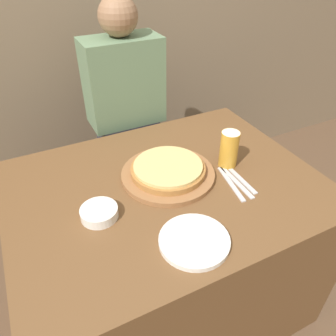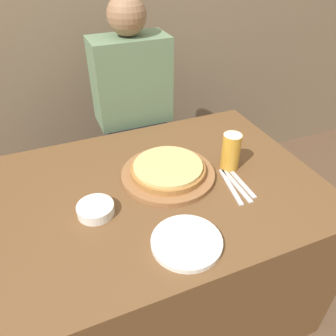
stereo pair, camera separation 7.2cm
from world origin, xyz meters
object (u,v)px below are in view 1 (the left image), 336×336
dinner_plate (194,241)px  fork (231,184)px  side_bowl (99,213)px  spoon (241,180)px  beer_glass (229,148)px  diner_person (128,133)px  pizza_on_board (168,171)px  dinner_knife (236,182)px

dinner_plate → fork: (0.27, 0.19, -0.01)m
side_bowl → spoon: bearing=-5.7°
fork → spoon: (0.05, -0.00, 0.00)m
beer_glass → diner_person: bearing=110.4°
beer_glass → diner_person: 0.66m
pizza_on_board → fork: pizza_on_board is taller
pizza_on_board → side_bowl: size_ratio=2.88×
pizza_on_board → diner_person: (0.03, 0.56, -0.12)m
spoon → fork: bearing=180.0°
dinner_plate → spoon: 0.38m
side_bowl → fork: (0.50, -0.06, -0.02)m
dinner_plate → fork: size_ratio=1.04×
pizza_on_board → side_bowl: bearing=-162.4°
dinner_plate → diner_person: diner_person is taller
dinner_plate → side_bowl: 0.34m
side_bowl → diner_person: 0.75m
side_bowl → diner_person: bearing=62.3°
pizza_on_board → beer_glass: size_ratio=2.39×
side_bowl → fork: 0.51m
fork → dinner_knife: (0.02, 0.00, 0.00)m
diner_person → side_bowl: bearing=-117.7°
dinner_plate → dinner_knife: size_ratio=1.04×
fork → pizza_on_board: bearing=141.7°
beer_glass → dinner_knife: beer_glass is taller
dinner_plate → dinner_knife: (0.30, 0.19, -0.01)m
spoon → diner_person: (-0.21, 0.71, -0.10)m
dinner_plate → pizza_on_board: bearing=77.0°
beer_glass → side_bowl: size_ratio=1.20×
dinner_plate → diner_person: bearing=82.9°
dinner_plate → fork: bearing=34.6°
dinner_knife → fork: bearing=180.0°
beer_glass → dinner_plate: 0.46m
diner_person → pizza_on_board: bearing=-93.4°
dinner_knife → spoon: 0.03m
dinner_plate → spoon: dinner_plate is taller
side_bowl → spoon: (0.55, -0.06, -0.02)m
dinner_knife → diner_person: size_ratio=0.16×
beer_glass → dinner_plate: beer_glass is taller
beer_glass → fork: (-0.06, -0.11, -0.08)m
beer_glass → dinner_knife: size_ratio=0.72×
fork → diner_person: size_ratio=0.16×
beer_glass → spoon: 0.14m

